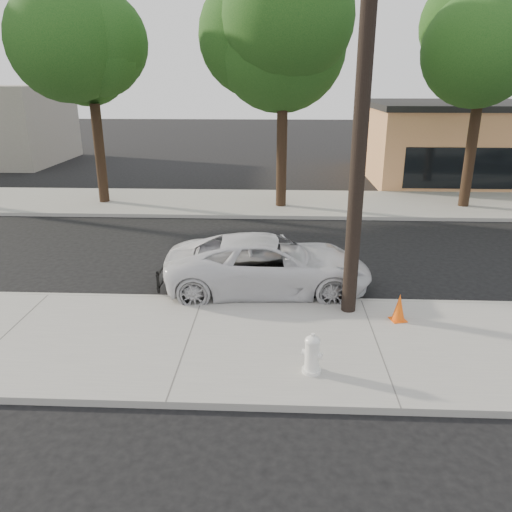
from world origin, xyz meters
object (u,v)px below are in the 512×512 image
Objects in this scene: utility_pole at (361,114)px; police_cruiser at (269,264)px; traffic_cone at (399,308)px; fire_hydrant at (312,355)px.

utility_pole is 1.67× the size of police_cruiser.
police_cruiser is at bearing 147.55° from traffic_cone.
utility_pole is 4.40m from traffic_cone.
utility_pole reaches higher than police_cruiser.
traffic_cone is (3.02, -1.92, -0.29)m from police_cruiser.
utility_pole is at bearing -129.49° from police_cruiser.
fire_hydrant is (-1.04, -2.75, -4.18)m from utility_pole.
utility_pole reaches higher than traffic_cone.
traffic_cone is (2.12, 2.25, -0.05)m from fire_hydrant.
fire_hydrant is at bearing -171.08° from police_cruiser.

